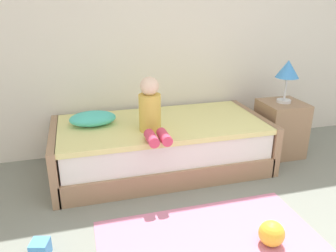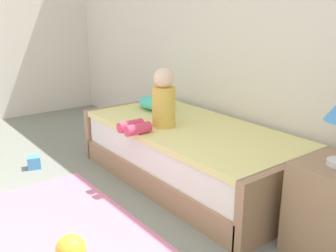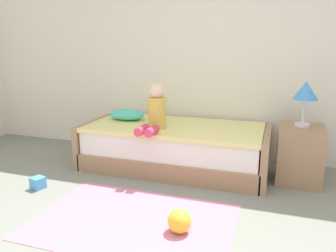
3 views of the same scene
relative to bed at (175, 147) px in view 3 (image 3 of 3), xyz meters
The scene contains 9 objects.
wall_rear 1.44m from the bed, 48.68° to the left, with size 7.20×0.10×2.90m, color silver.
bed is the anchor object (origin of this frame).
nightstand 1.35m from the bed, ahead, with size 0.44×0.44×0.60m, color #997556.
table_lamp 1.52m from the bed, ahead, with size 0.24×0.24×0.45m.
child_figure 0.53m from the bed, 123.52° to the right, with size 0.20×0.51×0.50m.
pillow 0.73m from the bed, behind, with size 0.44×0.30×0.13m, color #4CCCBC.
toy_ball 1.42m from the bed, 71.19° to the right, with size 0.18×0.18×0.18m, color yellow.
area_rug 1.32m from the bed, 87.53° to the right, with size 1.60×1.10×0.01m, color pink.
toy_block 1.52m from the bed, 137.35° to the right, with size 0.12×0.12×0.12m, color #4C99E5.
Camera 3 is at (0.55, -1.49, 1.38)m, focal length 35.00 mm.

